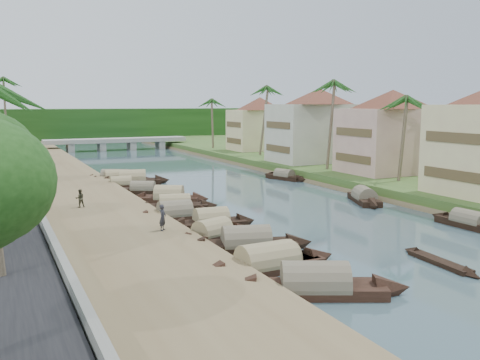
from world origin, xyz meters
name	(u,v)px	position (x,y,z in m)	size (l,w,h in m)	color
ground	(311,220)	(0.00, 0.00, 0.00)	(220.00, 220.00, 0.00)	#3B5259
left_bank	(70,192)	(-16.00, 20.00, 0.40)	(10.00, 180.00, 0.80)	brown
right_bank	(352,172)	(19.00, 20.00, 0.60)	(16.00, 180.00, 1.20)	#355421
retaining_wall	(25,186)	(-20.20, 20.00, 1.35)	(0.40, 180.00, 1.10)	slate
treeline	(92,125)	(0.00, 100.00, 4.00)	(120.00, 14.00, 8.00)	#16390F
bridge	(117,142)	(0.00, 72.00, 1.72)	(28.00, 4.00, 2.40)	gray
building_mid	(391,131)	(19.99, 14.00, 6.13)	(14.11, 14.11, 9.70)	#D4AB96
building_far	(318,124)	(18.99, 28.00, 6.38)	(15.59, 15.59, 10.20)	beige
building_distant	(260,123)	(19.99, 48.00, 5.88)	(12.62, 12.62, 9.20)	beige
sampan_0	(315,286)	(-9.07, -14.45, 0.42)	(9.54, 5.81, 2.49)	black
sampan_1	(277,262)	(-8.75, -10.05, 0.41)	(6.97, 2.07, 2.07)	black
sampan_2	(267,264)	(-9.45, -10.18, 0.42)	(9.43, 2.46, 2.43)	black
sampan_3	(246,244)	(-8.62, -5.79, 0.42)	(9.12, 4.18, 2.38)	black
sampan_4	(212,234)	(-9.55, -2.35, 0.41)	(7.29, 4.06, 2.07)	black
sampan_5	(211,223)	(-8.32, 0.88, 0.42)	(7.36, 2.46, 2.30)	black
sampan_6	(175,215)	(-9.87, 4.84, 0.42)	(7.73, 2.16, 2.29)	black
sampan_7	(175,206)	(-8.72, 8.40, 0.41)	(8.03, 3.43, 2.11)	black
sampan_8	(169,198)	(-7.93, 12.49, 0.42)	(7.77, 5.35, 2.40)	black
sampan_9	(143,190)	(-8.94, 18.24, 0.41)	(7.01, 4.54, 1.87)	black
sampan_10	(121,185)	(-10.18, 22.92, 0.41)	(6.69, 2.11, 1.87)	black
sampan_11	(132,181)	(-8.32, 25.35, 0.42)	(9.15, 3.70, 2.52)	black
sampan_12	(116,178)	(-9.69, 27.92, 0.42)	(9.12, 5.96, 2.24)	black
sampan_13	(117,179)	(-9.63, 27.58, 0.41)	(8.06, 2.58, 2.18)	black
sampan_14	(469,222)	(9.36, -7.31, 0.41)	(1.72, 7.58, 1.88)	black
sampan_15	(364,198)	(8.77, 4.48, 0.41)	(4.52, 8.01, 2.15)	black
sampan_16	(284,176)	(9.61, 21.12, 0.40)	(3.43, 7.09, 1.78)	black
canoe_0	(439,263)	(0.30, -13.28, 0.10)	(1.31, 6.44, 0.85)	black
canoe_1	(261,251)	(-8.04, -6.70, 0.10)	(4.43, 2.17, 0.72)	black
canoe_2	(143,190)	(-8.55, 19.74, 0.10)	(6.31, 1.08, 0.91)	black
palm_1	(403,100)	(16.00, 7.81, 9.68)	(3.20, 3.20, 10.22)	#73654C
palm_2	(330,84)	(15.00, 19.58, 11.66)	(3.20, 3.20, 12.27)	#73654C
palm_3	(262,89)	(16.00, 39.56, 11.59)	(3.20, 3.20, 12.18)	#73654C
palm_7	(213,101)	(14.00, 55.13, 9.73)	(3.20, 3.20, 10.28)	#73654C
palm_8	(3,80)	(-20.50, 59.91, 13.00)	(3.20, 3.20, 13.47)	#73654C
tree_6	(343,120)	(24.00, 29.03, 6.88)	(4.22, 4.22, 7.55)	#3F3224
person_near	(163,217)	(-12.82, -1.52, 1.69)	(0.65, 0.43, 1.78)	#24232B
person_far	(80,198)	(-16.61, 9.22, 1.56)	(0.73, 0.57, 1.51)	#383727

